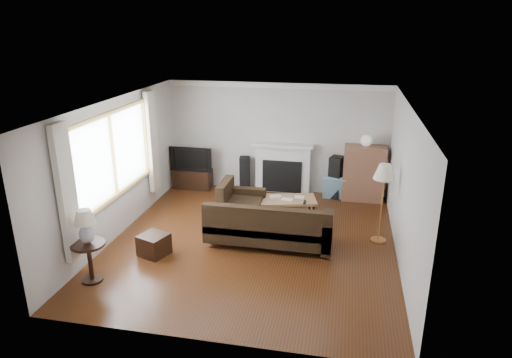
% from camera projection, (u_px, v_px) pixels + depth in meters
% --- Properties ---
extents(room, '(5.10, 5.60, 2.54)m').
position_uv_depth(room, '(253.00, 176.00, 7.81)').
color(room, '#47240F').
rests_on(room, ground).
extents(window, '(0.12, 2.74, 1.54)m').
position_uv_depth(window, '(113.00, 155.00, 7.98)').
color(window, olive).
rests_on(window, room).
extents(curtain_near, '(0.10, 0.35, 2.10)m').
position_uv_depth(curtain_near, '(67.00, 194.00, 6.62)').
color(curtain_near, beige).
rests_on(curtain_near, room).
extents(curtain_far, '(0.10, 0.35, 2.10)m').
position_uv_depth(curtain_far, '(152.00, 142.00, 9.43)').
color(curtain_far, beige).
rests_on(curtain_far, room).
extents(fireplace, '(1.40, 0.26, 1.15)m').
position_uv_depth(fireplace, '(283.00, 168.00, 10.45)').
color(fireplace, white).
rests_on(fireplace, room).
extents(tv_stand, '(0.89, 0.40, 0.45)m').
position_uv_depth(tv_stand, '(193.00, 179.00, 10.83)').
color(tv_stand, black).
rests_on(tv_stand, ground).
extents(television, '(1.00, 0.13, 0.58)m').
position_uv_depth(television, '(192.00, 158.00, 10.66)').
color(television, black).
rests_on(television, tv_stand).
extents(speaker_left, '(0.26, 0.30, 0.81)m').
position_uv_depth(speaker_left, '(245.00, 174.00, 10.58)').
color(speaker_left, black).
rests_on(speaker_left, ground).
extents(speaker_right, '(0.34, 0.38, 0.95)m').
position_uv_depth(speaker_right, '(336.00, 177.00, 10.15)').
color(speaker_right, black).
rests_on(speaker_right, ground).
extents(bookshelf, '(0.89, 0.42, 1.23)m').
position_uv_depth(bookshelf, '(364.00, 173.00, 9.97)').
color(bookshelf, brown).
rests_on(bookshelf, ground).
extents(globe_lamp, '(0.25, 0.25, 0.25)m').
position_uv_depth(globe_lamp, '(366.00, 141.00, 9.73)').
color(globe_lamp, white).
rests_on(globe_lamp, bookshelf).
extents(sectional_sofa, '(2.39, 1.75, 0.77)m').
position_uv_depth(sectional_sofa, '(269.00, 224.00, 8.03)').
color(sectional_sofa, black).
rests_on(sectional_sofa, ground).
extents(coffee_table, '(1.22, 0.85, 0.44)m').
position_uv_depth(coffee_table, '(287.00, 209.00, 9.12)').
color(coffee_table, '#9B714A').
rests_on(coffee_table, ground).
extents(footstool, '(0.55, 0.55, 0.36)m').
position_uv_depth(footstool, '(154.00, 245.00, 7.73)').
color(footstool, black).
rests_on(footstool, ground).
extents(floor_lamp, '(0.45, 0.45, 1.45)m').
position_uv_depth(floor_lamp, '(382.00, 204.00, 8.03)').
color(floor_lamp, '#C58044').
rests_on(floor_lamp, ground).
extents(side_table, '(0.51, 0.51, 0.64)m').
position_uv_depth(side_table, '(90.00, 262.00, 6.90)').
color(side_table, black).
rests_on(side_table, ground).
extents(table_lamp, '(0.33, 0.33, 0.53)m').
position_uv_depth(table_lamp, '(85.00, 227.00, 6.71)').
color(table_lamp, silver).
rests_on(table_lamp, side_table).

